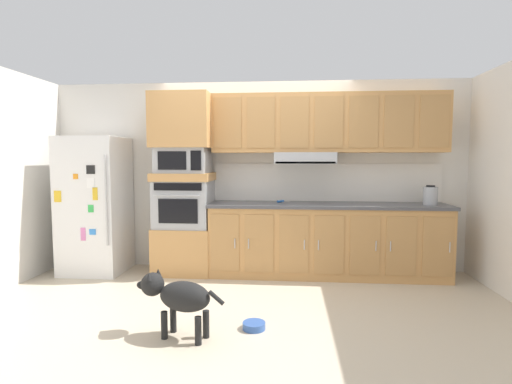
% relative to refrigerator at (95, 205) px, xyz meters
% --- Properties ---
extents(ground_plane, '(9.60, 9.60, 0.00)m').
position_rel_refrigerator_xyz_m(ground_plane, '(2.08, -0.68, -0.88)').
color(ground_plane, beige).
extents(back_kitchen_wall, '(6.20, 0.12, 2.50)m').
position_rel_refrigerator_xyz_m(back_kitchen_wall, '(2.08, 0.43, 0.37)').
color(back_kitchen_wall, silver).
rests_on(back_kitchen_wall, ground).
extents(side_panel_left, '(0.12, 7.10, 2.50)m').
position_rel_refrigerator_xyz_m(side_panel_left, '(-0.72, -0.68, 0.37)').
color(side_panel_left, silver).
rests_on(side_panel_left, ground).
extents(refrigerator, '(0.76, 0.73, 1.76)m').
position_rel_refrigerator_xyz_m(refrigerator, '(0.00, 0.00, 0.00)').
color(refrigerator, white).
rests_on(refrigerator, ground).
extents(oven_base_cabinet, '(0.74, 0.62, 0.60)m').
position_rel_refrigerator_xyz_m(oven_base_cabinet, '(1.17, 0.07, -0.58)').
color(oven_base_cabinet, tan).
rests_on(oven_base_cabinet, ground).
extents(built_in_oven, '(0.70, 0.62, 0.60)m').
position_rel_refrigerator_xyz_m(built_in_oven, '(1.17, 0.07, 0.02)').
color(built_in_oven, '#A8AAAF').
rests_on(built_in_oven, oven_base_cabinet).
extents(appliance_mid_shelf, '(0.74, 0.62, 0.10)m').
position_rel_refrigerator_xyz_m(appliance_mid_shelf, '(1.17, 0.07, 0.37)').
color(appliance_mid_shelf, tan).
rests_on(appliance_mid_shelf, built_in_oven).
extents(microwave, '(0.64, 0.54, 0.32)m').
position_rel_refrigerator_xyz_m(microwave, '(1.17, 0.07, 0.58)').
color(microwave, '#A8AAAF').
rests_on(microwave, appliance_mid_shelf).
extents(appliance_upper_cabinet, '(0.74, 0.62, 0.68)m').
position_rel_refrigerator_xyz_m(appliance_upper_cabinet, '(1.17, 0.07, 1.08)').
color(appliance_upper_cabinet, tan).
rests_on(appliance_upper_cabinet, microwave).
extents(lower_cabinet_run, '(2.93, 0.63, 0.88)m').
position_rel_refrigerator_xyz_m(lower_cabinet_run, '(3.00, 0.07, -0.44)').
color(lower_cabinet_run, tan).
rests_on(lower_cabinet_run, ground).
extents(countertop_slab, '(2.97, 0.64, 0.04)m').
position_rel_refrigerator_xyz_m(countertop_slab, '(3.00, 0.07, 0.02)').
color(countertop_slab, '#4C4C51').
rests_on(countertop_slab, lower_cabinet_run).
extents(backsplash_panel, '(2.97, 0.02, 0.50)m').
position_rel_refrigerator_xyz_m(backsplash_panel, '(3.00, 0.36, 0.29)').
color(backsplash_panel, silver).
rests_on(backsplash_panel, countertop_slab).
extents(upper_cabinet_with_hood, '(2.93, 0.48, 0.88)m').
position_rel_refrigerator_xyz_m(upper_cabinet_with_hood, '(2.99, 0.19, 1.02)').
color(upper_cabinet_with_hood, tan).
rests_on(upper_cabinet_with_hood, backsplash_panel).
extents(screwdriver, '(0.17, 0.17, 0.03)m').
position_rel_refrigerator_xyz_m(screwdriver, '(2.42, 0.15, 0.05)').
color(screwdriver, blue).
rests_on(screwdriver, countertop_slab).
extents(electric_kettle, '(0.17, 0.17, 0.24)m').
position_rel_refrigerator_xyz_m(electric_kettle, '(4.24, 0.02, 0.15)').
color(electric_kettle, '#A8AAAF').
rests_on(electric_kettle, countertop_slab).
extents(dog, '(0.81, 0.36, 0.54)m').
position_rel_refrigerator_xyz_m(dog, '(1.61, -1.81, -0.53)').
color(dog, black).
rests_on(dog, ground).
extents(dog_food_bowl, '(0.20, 0.20, 0.06)m').
position_rel_refrigerator_xyz_m(dog_food_bowl, '(2.23, -1.61, -0.85)').
color(dog_food_bowl, '#3359A5').
rests_on(dog_food_bowl, ground).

